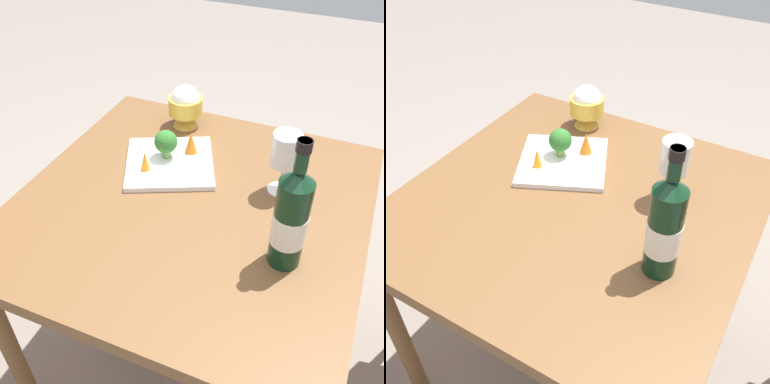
# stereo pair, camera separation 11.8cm
# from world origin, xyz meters

# --- Properties ---
(ground_plane) EXTENTS (8.00, 8.00, 0.00)m
(ground_plane) POSITION_xyz_m (0.00, 0.00, 0.00)
(ground_plane) COLOR gray
(dining_table) EXTENTS (0.91, 0.91, 0.75)m
(dining_table) POSITION_xyz_m (0.00, 0.00, 0.66)
(dining_table) COLOR brown
(dining_table) RESTS_ON ground_plane
(wine_bottle) EXTENTS (0.08, 0.08, 0.33)m
(wine_bottle) POSITION_xyz_m (0.11, 0.27, 0.88)
(wine_bottle) COLOR black
(wine_bottle) RESTS_ON dining_table
(wine_glass) EXTENTS (0.08, 0.08, 0.18)m
(wine_glass) POSITION_xyz_m (-0.13, 0.20, 0.88)
(wine_glass) COLOR white
(wine_glass) RESTS_ON dining_table
(rice_bowl) EXTENTS (0.11, 0.11, 0.14)m
(rice_bowl) POSITION_xyz_m (-0.35, -0.17, 0.82)
(rice_bowl) COLOR gold
(rice_bowl) RESTS_ON dining_table
(serving_plate) EXTENTS (0.33, 0.33, 0.02)m
(serving_plate) POSITION_xyz_m (-0.12, -0.12, 0.76)
(serving_plate) COLOR white
(serving_plate) RESTS_ON dining_table
(broccoli_floret) EXTENTS (0.07, 0.07, 0.09)m
(broccoli_floret) POSITION_xyz_m (-0.14, -0.14, 0.81)
(broccoli_floret) COLOR #729E4C
(broccoli_floret) RESTS_ON serving_plate
(carrot_garnish_left) EXTENTS (0.04, 0.04, 0.07)m
(carrot_garnish_left) POSITION_xyz_m (-0.19, -0.08, 0.80)
(carrot_garnish_left) COLOR orange
(carrot_garnish_left) RESTS_ON serving_plate
(carrot_garnish_right) EXTENTS (0.03, 0.03, 0.06)m
(carrot_garnish_right) POSITION_xyz_m (-0.06, -0.17, 0.79)
(carrot_garnish_right) COLOR orange
(carrot_garnish_right) RESTS_ON serving_plate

